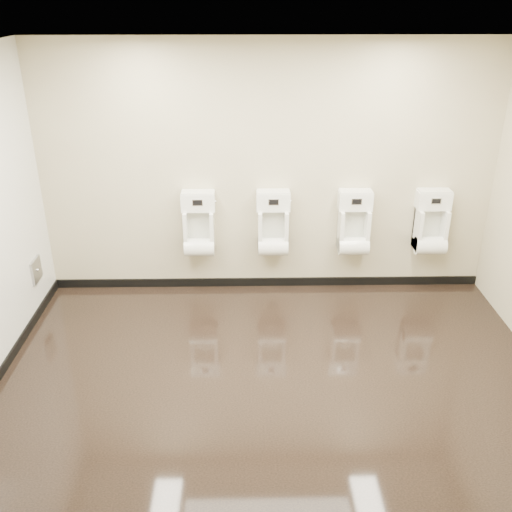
{
  "coord_description": "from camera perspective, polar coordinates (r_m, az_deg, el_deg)",
  "views": [
    {
      "loc": [
        -0.24,
        -4.26,
        3.22
      ],
      "look_at": [
        -0.15,
        0.55,
        0.95
      ],
      "focal_mm": 40.0,
      "sensor_mm": 36.0,
      "label": 1
    }
  ],
  "objects": [
    {
      "name": "ground",
      "position": [
        5.34,
        1.78,
        -11.81
      ],
      "size": [
        5.0,
        3.5,
        0.0
      ],
      "primitive_type": "cube",
      "color": "black",
      "rests_on": "ground"
    },
    {
      "name": "ceiling",
      "position": [
        4.29,
        2.3,
        19.61
      ],
      "size": [
        5.0,
        3.5,
        0.0
      ],
      "primitive_type": "cube",
      "color": "white"
    },
    {
      "name": "back_wall",
      "position": [
        6.28,
        1.19,
        8.41
      ],
      "size": [
        5.0,
        0.02,
        2.8
      ],
      "primitive_type": "cube",
      "color": "#BAB290",
      "rests_on": "ground"
    },
    {
      "name": "front_wall",
      "position": [
        3.11,
        3.66,
        -10.63
      ],
      "size": [
        5.0,
        0.02,
        2.8
      ],
      "primitive_type": "cube",
      "color": "#BAB290",
      "rests_on": "ground"
    },
    {
      "name": "skirting_back",
      "position": [
        6.79,
        1.1,
        -2.6
      ],
      "size": [
        5.0,
        0.02,
        0.1
      ],
      "primitive_type": "cube",
      "color": "black",
      "rests_on": "ground"
    },
    {
      "name": "skirting_left",
      "position": [
        5.76,
        -24.23,
        -10.68
      ],
      "size": [
        0.02,
        3.5,
        0.1
      ],
      "primitive_type": "cube",
      "color": "black",
      "rests_on": "ground"
    },
    {
      "name": "access_panel",
      "position": [
        6.5,
        -21.13,
        -1.32
      ],
      "size": [
        0.04,
        0.25,
        0.25
      ],
      "color": "#9E9EA3",
      "rests_on": "left_wall"
    },
    {
      "name": "urinal_0",
      "position": [
        6.39,
        -5.71,
        2.76
      ],
      "size": [
        0.38,
        0.29,
        0.71
      ],
      "color": "white",
      "rests_on": "back_wall"
    },
    {
      "name": "urinal_1",
      "position": [
        6.37,
        1.71,
        2.82
      ],
      "size": [
        0.38,
        0.29,
        0.71
      ],
      "color": "white",
      "rests_on": "back_wall"
    },
    {
      "name": "urinal_2",
      "position": [
        6.48,
        9.75,
        2.84
      ],
      "size": [
        0.38,
        0.29,
        0.71
      ],
      "color": "white",
      "rests_on": "back_wall"
    },
    {
      "name": "urinal_3",
      "position": [
        6.69,
        17.1,
        2.81
      ],
      "size": [
        0.38,
        0.29,
        0.71
      ],
      "color": "white",
      "rests_on": "back_wall"
    }
  ]
}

